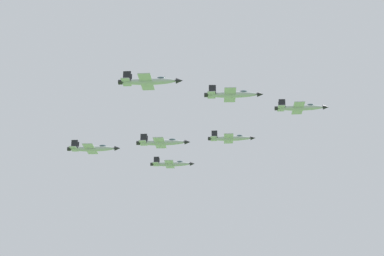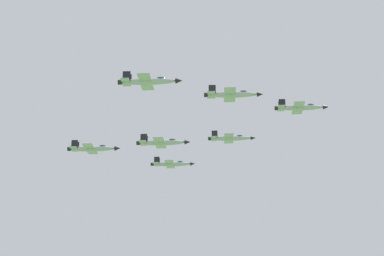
{
  "view_description": "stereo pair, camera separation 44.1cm",
  "coord_description": "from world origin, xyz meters",
  "px_view_note": "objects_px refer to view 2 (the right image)",
  "views": [
    {
      "loc": [
        72.54,
        158.28,
        87.31
      ],
      "look_at": [
        25.08,
        11.14,
        145.31
      ],
      "focal_mm": 56.18,
      "sensor_mm": 36.0,
      "label": 1
    },
    {
      "loc": [
        72.12,
        158.42,
        87.31
      ],
      "look_at": [
        25.08,
        11.14,
        145.31
      ],
      "focal_mm": 56.18,
      "sensor_mm": 36.0,
      "label": 2
    }
  ],
  "objects_px": {
    "jet_right_outer": "(149,81)",
    "jet_right_wingman": "(232,94)",
    "jet_left_wingman": "(231,138)",
    "jet_trailing": "(93,148)",
    "jet_slot_rear": "(162,142)",
    "jet_lead": "(300,107)",
    "jet_left_outer": "(172,164)"
  },
  "relations": [
    {
      "from": "jet_lead",
      "to": "jet_left_outer",
      "type": "bearing_deg",
      "value": 140.77
    },
    {
      "from": "jet_lead",
      "to": "jet_right_wingman",
      "type": "distance_m",
      "value": 25.21
    },
    {
      "from": "jet_slot_rear",
      "to": "jet_trailing",
      "type": "distance_m",
      "value": 19.15
    },
    {
      "from": "jet_left_outer",
      "to": "jet_left_wingman",
      "type": "bearing_deg",
      "value": -40.65
    },
    {
      "from": "jet_lead",
      "to": "jet_trailing",
      "type": "relative_size",
      "value": 1.01
    },
    {
      "from": "jet_right_outer",
      "to": "jet_trailing",
      "type": "relative_size",
      "value": 0.99
    },
    {
      "from": "jet_lead",
      "to": "jet_right_outer",
      "type": "xyz_separation_m",
      "value": [
        47.14,
        17.02,
        -6.31
      ]
    },
    {
      "from": "jet_lead",
      "to": "jet_left_outer",
      "type": "distance_m",
      "value": 50.44
    },
    {
      "from": "jet_right_wingman",
      "to": "jet_trailing",
      "type": "distance_m",
      "value": 42.3
    },
    {
      "from": "jet_left_wingman",
      "to": "jet_trailing",
      "type": "xyz_separation_m",
      "value": [
        41.45,
        1.82,
        -8.14
      ]
    },
    {
      "from": "jet_right_outer",
      "to": "jet_right_wingman",
      "type": "bearing_deg",
      "value": 41.15
    },
    {
      "from": "jet_right_outer",
      "to": "jet_trailing",
      "type": "distance_m",
      "value": 37.95
    },
    {
      "from": "jet_lead",
      "to": "jet_left_wingman",
      "type": "relative_size",
      "value": 1.03
    },
    {
      "from": "jet_left_wingman",
      "to": "jet_slot_rear",
      "type": "distance_m",
      "value": 25.93
    },
    {
      "from": "jet_left_wingman",
      "to": "jet_slot_rear",
      "type": "height_order",
      "value": "jet_left_wingman"
    },
    {
      "from": "jet_left_wingman",
      "to": "jet_right_outer",
      "type": "bearing_deg",
      "value": -111.22
    },
    {
      "from": "jet_lead",
      "to": "jet_trailing",
      "type": "distance_m",
      "value": 58.33
    },
    {
      "from": "jet_left_outer",
      "to": "jet_trailing",
      "type": "relative_size",
      "value": 0.99
    },
    {
      "from": "jet_lead",
      "to": "jet_right_outer",
      "type": "height_order",
      "value": "jet_lead"
    },
    {
      "from": "jet_slot_rear",
      "to": "jet_trailing",
      "type": "relative_size",
      "value": 1.01
    },
    {
      "from": "jet_right_wingman",
      "to": "jet_slot_rear",
      "type": "relative_size",
      "value": 1.01
    },
    {
      "from": "jet_right_outer",
      "to": "jet_left_wingman",
      "type": "bearing_deg",
      "value": 69.37
    },
    {
      "from": "jet_right_outer",
      "to": "jet_lead",
      "type": "bearing_deg",
      "value": 41.15
    },
    {
      "from": "jet_right_wingman",
      "to": "jet_slot_rear",
      "type": "xyz_separation_m",
      "value": [
        12.2,
        -21.89,
        -6.79
      ]
    },
    {
      "from": "jet_right_wingman",
      "to": "jet_slot_rear",
      "type": "height_order",
      "value": "jet_right_wingman"
    },
    {
      "from": "jet_trailing",
      "to": "jet_right_wingman",
      "type": "bearing_deg",
      "value": -23.23
    },
    {
      "from": "jet_left_outer",
      "to": "jet_slot_rear",
      "type": "xyz_separation_m",
      "value": [
        11.37,
        30.4,
        -3.86
      ]
    },
    {
      "from": "jet_left_wingman",
      "to": "jet_trailing",
      "type": "bearing_deg",
      "value": -156.78
    },
    {
      "from": "jet_left_wingman",
      "to": "jet_right_outer",
      "type": "xyz_separation_m",
      "value": [
        34.94,
        38.91,
        -3.42
      ]
    },
    {
      "from": "jet_left_wingman",
      "to": "jet_right_outer",
      "type": "relative_size",
      "value": 0.99
    },
    {
      "from": "jet_left_wingman",
      "to": "jet_slot_rear",
      "type": "xyz_separation_m",
      "value": [
        23.57,
        8.51,
        -6.69
      ]
    },
    {
      "from": "jet_lead",
      "to": "jet_left_wingman",
      "type": "height_order",
      "value": "jet_lead"
    }
  ]
}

